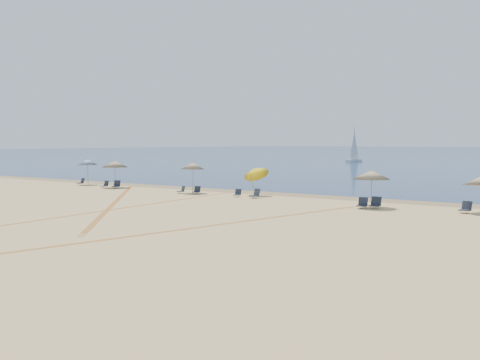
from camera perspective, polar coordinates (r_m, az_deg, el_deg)
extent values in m
plane|color=olive|center=(44.23, 2.91, -1.37)|extent=(500.00, 500.00, 0.00)
cylinder|color=gray|center=(54.61, -15.71, 0.75)|extent=(0.05, 0.06, 2.36)
cone|color=white|center=(54.56, -15.73, 1.83)|extent=(1.87, 1.87, 0.56)
sphere|color=gray|center=(54.55, -15.74, 2.15)|extent=(0.08, 0.08, 0.08)
cylinder|color=gray|center=(50.61, -13.00, 0.51)|extent=(0.05, 0.05, 2.29)
cone|color=beige|center=(50.56, -13.02, 1.63)|extent=(2.33, 2.33, 0.55)
sphere|color=gray|center=(50.55, -13.02, 1.97)|extent=(0.08, 0.08, 0.08)
cylinder|color=gray|center=(44.19, -4.97, 0.15)|extent=(0.05, 0.12, 2.38)
cone|color=beige|center=(44.11, -5.01, 1.50)|extent=(1.95, 1.96, 0.61)
sphere|color=gray|center=(44.09, -5.01, 1.89)|extent=(0.08, 0.08, 0.08)
cylinder|color=gray|center=(41.51, 1.28, -0.33)|extent=(0.05, 1.14, 2.05)
cone|color=yellow|center=(41.85, 1.64, 0.91)|extent=(1.97, 1.99, 1.42)
sphere|color=gray|center=(41.83, 1.64, 1.32)|extent=(0.08, 0.08, 0.08)
cylinder|color=gray|center=(35.37, 13.64, -1.03)|extent=(0.05, 0.05, 2.24)
cone|color=beige|center=(35.30, 13.67, 0.54)|extent=(2.33, 2.33, 0.55)
sphere|color=gray|center=(35.28, 13.67, 1.03)|extent=(0.08, 0.08, 0.08)
cube|color=black|center=(54.46, -16.47, -0.32)|extent=(0.66, 0.66, 0.05)
cube|color=black|center=(54.57, -16.22, -0.06)|extent=(0.58, 0.32, 0.49)
cylinder|color=#A5A5AD|center=(54.54, -16.74, -0.42)|extent=(0.02, 0.02, 0.18)
cylinder|color=#A5A5AD|center=(54.15, -16.53, -0.45)|extent=(0.02, 0.02, 0.18)
cube|color=black|center=(50.38, -14.12, -0.62)|extent=(0.60, 0.60, 0.05)
cube|color=black|center=(50.52, -13.88, -0.33)|extent=(0.57, 0.25, 0.49)
cylinder|color=#A5A5AD|center=(50.43, -14.44, -0.73)|extent=(0.02, 0.02, 0.18)
cylinder|color=#A5A5AD|center=(50.08, -14.14, -0.76)|extent=(0.02, 0.02, 0.18)
cube|color=black|center=(49.61, -12.93, -0.66)|extent=(0.78, 0.78, 0.05)
cube|color=black|center=(49.86, -12.79, -0.33)|extent=(0.63, 0.43, 0.53)
cylinder|color=#A5A5AD|center=(49.58, -13.36, -0.78)|extent=(0.03, 0.03, 0.19)
cylinder|color=#A5A5AD|center=(49.38, -12.86, -0.79)|extent=(0.03, 0.03, 0.19)
cube|color=black|center=(44.11, -6.28, -1.20)|extent=(0.66, 0.66, 0.05)
cube|color=black|center=(44.20, -6.00, -0.90)|extent=(0.53, 0.37, 0.44)
cylinder|color=#A5A5AD|center=(44.17, -6.54, -1.30)|extent=(0.02, 0.02, 0.16)
cylinder|color=#A5A5AD|center=(43.81, -6.32, -1.34)|extent=(0.02, 0.02, 0.16)
cube|color=black|center=(43.39, -4.63, -1.27)|extent=(0.63, 0.63, 0.05)
cube|color=black|center=(43.60, -4.50, -0.94)|extent=(0.55, 0.32, 0.46)
cylinder|color=#A5A5AD|center=(43.34, -5.04, -1.39)|extent=(0.02, 0.02, 0.17)
cylinder|color=#A5A5AD|center=(43.18, -4.53, -1.40)|extent=(0.02, 0.02, 0.17)
cube|color=black|center=(41.06, -0.31, -1.57)|extent=(0.58, 0.58, 0.04)
cube|color=black|center=(41.26, -0.19, -1.25)|extent=(0.51, 0.28, 0.43)
cylinder|color=#A5A5AD|center=(40.99, -0.70, -1.69)|extent=(0.02, 0.02, 0.16)
cylinder|color=#A5A5AD|center=(40.85, -0.19, -1.71)|extent=(0.02, 0.02, 0.16)
cube|color=black|center=(40.05, 1.49, -1.67)|extent=(0.73, 0.73, 0.05)
cube|color=black|center=(40.21, 1.80, -1.28)|extent=(0.62, 0.38, 0.52)
cylinder|color=#A5A5AD|center=(40.06, 1.11, -1.80)|extent=(0.03, 0.03, 0.19)
cylinder|color=#A5A5AD|center=(39.71, 1.53, -1.86)|extent=(0.03, 0.03, 0.19)
cube|color=black|center=(34.66, 12.70, -2.66)|extent=(0.65, 0.65, 0.05)
cube|color=black|center=(34.90, 12.83, -2.19)|extent=(0.61, 0.28, 0.52)
cylinder|color=#A5A5AD|center=(34.53, 12.20, -2.84)|extent=(0.03, 0.03, 0.19)
cylinder|color=#A5A5AD|center=(34.41, 12.95, -2.87)|extent=(0.03, 0.03, 0.19)
cube|color=black|center=(34.86, 14.00, -2.63)|extent=(0.63, 0.63, 0.06)
cube|color=black|center=(35.12, 14.16, -2.14)|extent=(0.62, 0.25, 0.55)
cylinder|color=#A5A5AD|center=(34.74, 13.48, -2.81)|extent=(0.03, 0.03, 0.20)
cylinder|color=#A5A5AD|center=(34.59, 14.25, -2.85)|extent=(0.03, 0.03, 0.20)
cube|color=black|center=(34.34, 22.57, -2.94)|extent=(0.67, 0.67, 0.05)
cube|color=black|center=(34.57, 22.76, -2.48)|extent=(0.61, 0.32, 0.51)
cylinder|color=#A5A5AD|center=(34.23, 22.14, -3.11)|extent=(0.03, 0.03, 0.19)
cylinder|color=#A5A5AD|center=(34.06, 22.85, -3.16)|extent=(0.03, 0.03, 0.19)
cube|color=white|center=(114.72, 11.88, 2.02)|extent=(1.86, 4.98, 0.53)
cylinder|color=gray|center=(114.66, 11.90, 3.74)|extent=(0.11, 0.11, 7.07)
plane|color=tan|center=(33.64, -14.51, -3.22)|extent=(29.05, 29.05, 0.00)
plane|color=tan|center=(34.39, -13.18, -3.04)|extent=(29.05, 29.05, 0.00)
plane|color=tan|center=(25.71, -7.21, -5.34)|extent=(33.89, 33.89, 0.00)
plane|color=tan|center=(26.34, -5.24, -5.10)|extent=(33.89, 33.89, 0.00)
plane|color=tan|center=(38.48, -12.99, -2.29)|extent=(39.50, 39.50, 0.00)
plane|color=tan|center=(39.57, -12.82, -2.11)|extent=(39.50, 39.50, 0.00)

